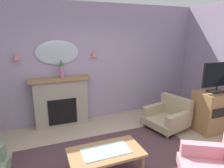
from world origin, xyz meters
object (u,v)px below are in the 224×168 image
at_px(fireplace, 61,102).
at_px(tv_cabinet, 213,111).
at_px(wall_sconce_right, 94,54).
at_px(coffee_table, 106,154).
at_px(wall_mirror, 57,53).
at_px(tv_flatscreen, 218,76).
at_px(mantel_vase_left, 62,69).
at_px(armchair_near_fireplace, 169,115).
at_px(wall_sconce_left, 16,57).

relative_size(fireplace, tv_cabinet, 1.51).
distance_m(fireplace, wall_sconce_right, 1.38).
bearing_deg(fireplace, coffee_table, -79.75).
relative_size(wall_mirror, tv_cabinet, 1.07).
height_order(wall_mirror, tv_flatscreen, wall_mirror).
bearing_deg(wall_mirror, wall_sconce_right, -3.37).
bearing_deg(coffee_table, tv_flatscreen, 11.06).
bearing_deg(coffee_table, tv_cabinet, 11.48).
distance_m(mantel_vase_left, armchair_near_fireplace, 2.66).
height_order(coffee_table, armchair_near_fireplace, armchair_near_fireplace).
xyz_separation_m(mantel_vase_left, coffee_table, (0.32, -2.02, -0.98)).
bearing_deg(tv_flatscreen, armchair_near_fireplace, 151.78).
bearing_deg(mantel_vase_left, fireplace, 150.47).
relative_size(mantel_vase_left, tv_cabinet, 0.47).
relative_size(wall_sconce_left, tv_cabinet, 0.16).
distance_m(coffee_table, armchair_near_fireplace, 2.14).
height_order(fireplace, tv_cabinet, fireplace).
relative_size(coffee_table, tv_flatscreen, 1.31).
distance_m(armchair_near_fireplace, tv_cabinet, 0.96).
bearing_deg(coffee_table, wall_sconce_left, 119.71).
xyz_separation_m(mantel_vase_left, tv_flatscreen, (3.06, -1.48, -0.12)).
xyz_separation_m(wall_sconce_right, armchair_near_fireplace, (1.41, -1.15, -1.35)).
relative_size(wall_sconce_left, coffee_table, 0.13).
distance_m(mantel_vase_left, tv_cabinet, 3.51).
bearing_deg(armchair_near_fireplace, wall_mirror, 152.09).
bearing_deg(wall_mirror, tv_cabinet, -27.70).
height_order(wall_mirror, armchair_near_fireplace, wall_mirror).
relative_size(wall_sconce_left, tv_flatscreen, 0.17).
height_order(wall_mirror, tv_cabinet, wall_mirror).
distance_m(fireplace, wall_sconce_left, 1.38).
height_order(fireplace, wall_sconce_right, wall_sconce_right).
relative_size(coffee_table, armchair_near_fireplace, 1.12).
bearing_deg(tv_flatscreen, wall_sconce_left, 157.96).
relative_size(wall_mirror, tv_flatscreen, 1.14).
bearing_deg(wall_mirror, coffee_table, -80.40).
xyz_separation_m(fireplace, tv_cabinet, (3.11, -1.49, -0.12)).
bearing_deg(mantel_vase_left, tv_flatscreen, -25.86).
height_order(wall_mirror, wall_sconce_right, wall_mirror).
bearing_deg(wall_sconce_right, wall_mirror, 176.63).
height_order(fireplace, mantel_vase_left, mantel_vase_left).
height_order(fireplace, wall_sconce_left, wall_sconce_left).
relative_size(wall_mirror, wall_sconce_left, 6.86).
relative_size(armchair_near_fireplace, tv_flatscreen, 1.17).
xyz_separation_m(wall_mirror, coffee_table, (0.37, -2.19, -1.33)).
relative_size(mantel_vase_left, wall_mirror, 0.44).
height_order(armchair_near_fireplace, tv_flatscreen, tv_flatscreen).
distance_m(coffee_table, tv_flatscreen, 2.92).
distance_m(coffee_table, tv_cabinet, 2.80).
distance_m(fireplace, coffee_table, 2.09).
bearing_deg(mantel_vase_left, armchair_near_fireplace, -24.93).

